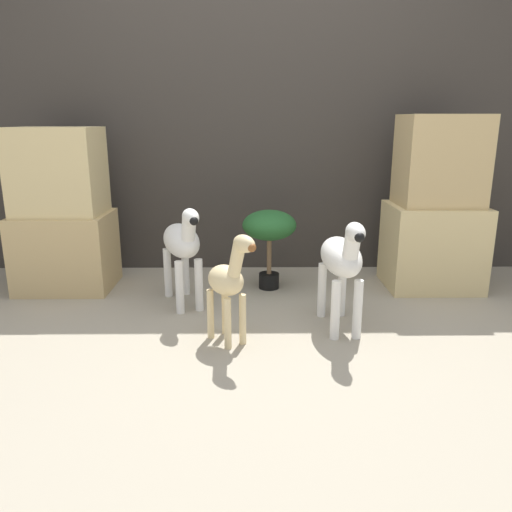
{
  "coord_description": "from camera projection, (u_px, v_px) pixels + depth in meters",
  "views": [
    {
      "loc": [
        0.01,
        -2.22,
        1.06
      ],
      "look_at": [
        0.04,
        0.41,
        0.34
      ],
      "focal_mm": 35.0,
      "sensor_mm": 36.0,
      "label": 1
    }
  ],
  "objects": [
    {
      "name": "wall_back",
      "position": [
        249.0,
        114.0,
        3.45
      ],
      "size": [
        6.4,
        0.08,
        2.2
      ],
      "color": "#38332D",
      "rests_on": "ground_plane"
    },
    {
      "name": "zebra_left",
      "position": [
        182.0,
        244.0,
        2.87
      ],
      "size": [
        0.33,
        0.54,
        0.61
      ],
      "color": "white",
      "rests_on": "ground_plane"
    },
    {
      "name": "zebra_right",
      "position": [
        342.0,
        260.0,
        2.53
      ],
      "size": [
        0.22,
        0.54,
        0.61
      ],
      "color": "white",
      "rests_on": "ground_plane"
    },
    {
      "name": "giraffe_figurine",
      "position": [
        229.0,
        280.0,
        2.37
      ],
      "size": [
        0.28,
        0.33,
        0.57
      ],
      "color": "beige",
      "rests_on": "ground_plane"
    },
    {
      "name": "rock_pillar_left",
      "position": [
        62.0,
        215.0,
        3.14
      ],
      "size": [
        0.58,
        0.46,
        1.02
      ],
      "color": "tan",
      "rests_on": "ground_plane"
    },
    {
      "name": "ground_plane",
      "position": [
        249.0,
        345.0,
        2.43
      ],
      "size": [
        14.0,
        14.0,
        0.0
      ],
      "primitive_type": "plane",
      "color": "#9E937F"
    },
    {
      "name": "rock_pillar_right",
      "position": [
        436.0,
        211.0,
        3.16
      ],
      "size": [
        0.58,
        0.46,
        1.09
      ],
      "color": "#DBC184",
      "rests_on": "ground_plane"
    },
    {
      "name": "potted_palm_front",
      "position": [
        269.0,
        229.0,
        3.15
      ],
      "size": [
        0.34,
        0.34,
        0.51
      ],
      "color": "black",
      "rests_on": "ground_plane"
    }
  ]
}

